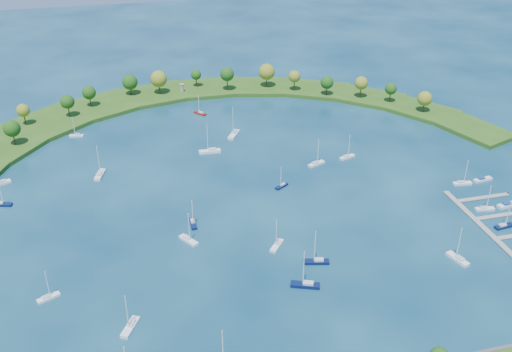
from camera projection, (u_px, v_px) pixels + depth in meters
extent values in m
plane|color=#072A44|center=(247.00, 192.00, 241.61)|extent=(700.00, 700.00, 0.00)
cube|color=#2C5316|center=(44.00, 125.00, 297.30)|extent=(55.20, 54.07, 2.00)
cube|color=#2C5316|center=(97.00, 107.00, 317.27)|extent=(53.65, 48.47, 2.00)
cube|color=#2C5316|center=(149.00, 96.00, 332.35)|extent=(49.62, 39.75, 2.00)
cube|color=#2C5316|center=(203.00, 89.00, 341.65)|extent=(44.32, 29.96, 2.00)
cube|color=#2C5316|center=(256.00, 87.00, 344.65)|extent=(49.49, 38.05, 2.00)
cube|color=#2C5316|center=(309.00, 89.00, 341.16)|extent=(51.13, 44.12, 2.00)
cube|color=#2C5316|center=(362.00, 96.00, 331.39)|extent=(49.19, 47.96, 2.00)
cube|color=#2C5316|center=(415.00, 109.00, 315.91)|extent=(43.90, 49.49, 2.00)
cube|color=#2C5316|center=(467.00, 127.00, 295.61)|extent=(35.67, 48.74, 2.00)
cylinder|color=#382314|center=(14.00, 138.00, 273.83)|extent=(0.56, 0.56, 6.58)
sphere|color=#1D4C13|center=(12.00, 129.00, 271.49)|extent=(7.77, 7.77, 7.77)
cylinder|color=#382314|center=(25.00, 119.00, 293.49)|extent=(0.56, 0.56, 6.45)
sphere|color=olive|center=(23.00, 110.00, 291.30)|extent=(6.48, 6.48, 6.48)
cylinder|color=#382314|center=(69.00, 111.00, 302.29)|extent=(0.56, 0.56, 6.71)
sphere|color=#1D4C13|center=(67.00, 102.00, 299.98)|extent=(7.08, 7.08, 7.08)
cylinder|color=#382314|center=(90.00, 101.00, 314.54)|extent=(0.56, 0.56, 6.28)
sphere|color=#1D4C13|center=(89.00, 93.00, 312.33)|extent=(7.17, 7.17, 7.17)
cylinder|color=#382314|center=(131.00, 90.00, 329.69)|extent=(0.56, 0.56, 5.58)
sphere|color=#1D4C13|center=(130.00, 82.00, 327.52)|extent=(8.49, 8.49, 8.49)
cylinder|color=#382314|center=(159.00, 88.00, 330.84)|extent=(0.56, 0.56, 6.74)
sphere|color=olive|center=(159.00, 79.00, 328.32)|extent=(9.22, 9.22, 9.22)
cylinder|color=#382314|center=(196.00, 82.00, 340.65)|extent=(0.56, 0.56, 5.90)
sphere|color=#1D4C13|center=(196.00, 75.00, 338.67)|extent=(5.76, 5.76, 5.76)
cylinder|color=#382314|center=(227.00, 84.00, 334.93)|extent=(0.56, 0.56, 7.96)
sphere|color=#1D4C13|center=(227.00, 74.00, 332.25)|extent=(7.78, 7.78, 7.78)
cylinder|color=#382314|center=(267.00, 81.00, 340.18)|extent=(0.56, 0.56, 7.06)
sphere|color=olive|center=(267.00, 72.00, 337.58)|extent=(9.21, 9.21, 9.21)
cylinder|color=#382314|center=(294.00, 85.00, 334.92)|extent=(0.56, 0.56, 7.00)
sphere|color=olive|center=(294.00, 76.00, 332.58)|extent=(6.73, 6.73, 6.73)
cylinder|color=#382314|center=(327.00, 90.00, 329.18)|extent=(0.56, 0.56, 5.81)
sphere|color=#1D4C13|center=(327.00, 83.00, 327.08)|extent=(7.17, 7.17, 7.17)
cylinder|color=#382314|center=(360.00, 92.00, 325.48)|extent=(0.56, 0.56, 6.94)
sphere|color=olive|center=(361.00, 83.00, 323.10)|extent=(7.26, 7.26, 7.26)
cylinder|color=#382314|center=(390.00, 97.00, 319.71)|extent=(0.56, 0.56, 6.37)
sphere|color=#1D4C13|center=(391.00, 89.00, 317.55)|extent=(6.36, 6.36, 6.36)
cylinder|color=#382314|center=(424.00, 106.00, 308.32)|extent=(0.56, 0.56, 5.74)
sphere|color=olive|center=(425.00, 99.00, 306.19)|extent=(7.62, 7.62, 7.62)
cylinder|color=gray|center=(182.00, 88.00, 333.94)|extent=(2.20, 2.20, 4.19)
cylinder|color=gray|center=(182.00, 84.00, 332.85)|extent=(2.60, 2.60, 0.30)
cube|color=gray|center=(507.00, 249.00, 206.44)|extent=(2.20, 82.00, 0.40)
cube|color=gray|center=(503.00, 215.00, 225.84)|extent=(22.00, 2.00, 0.40)
cube|color=gray|center=(483.00, 198.00, 237.03)|extent=(22.00, 2.00, 0.40)
cylinder|color=#382314|center=(508.00, 194.00, 239.25)|extent=(0.36, 0.36, 1.60)
cube|color=#0A163E|center=(305.00, 285.00, 189.33)|extent=(9.65, 5.89, 1.12)
cube|color=silver|center=(308.00, 283.00, 188.77)|extent=(3.72, 2.91, 0.79)
cylinder|color=silver|center=(304.00, 268.00, 186.09)|extent=(0.32, 0.32, 12.62)
cube|color=white|center=(316.00, 164.00, 261.90)|extent=(8.44, 5.31, 0.98)
cube|color=silver|center=(315.00, 163.00, 261.06)|extent=(3.27, 2.60, 0.69)
cylinder|color=silver|center=(318.00, 151.00, 259.33)|extent=(0.32, 0.32, 11.06)
cube|color=white|center=(347.00, 157.00, 267.69)|extent=(7.88, 4.50, 0.91)
cube|color=silver|center=(346.00, 156.00, 266.94)|extent=(3.00, 2.28, 0.64)
cylinder|color=silver|center=(349.00, 146.00, 265.27)|extent=(0.32, 0.32, 10.27)
cube|color=white|center=(277.00, 246.00, 208.18)|extent=(6.59, 7.54, 0.94)
cube|color=silver|center=(278.00, 243.00, 208.42)|extent=(2.91, 3.12, 0.66)
cylinder|color=silver|center=(276.00, 233.00, 204.88)|extent=(0.32, 0.32, 10.62)
cube|color=white|center=(234.00, 135.00, 288.27)|extent=(7.74, 10.27, 1.23)
cube|color=silver|center=(235.00, 132.00, 288.62)|extent=(3.57, 4.11, 0.86)
cylinder|color=silver|center=(233.00, 121.00, 283.93)|extent=(0.32, 0.32, 13.85)
cube|color=white|center=(0.00, 184.00, 246.46)|extent=(8.84, 5.48, 1.03)
cube|color=silver|center=(2.00, 181.00, 246.49)|extent=(3.41, 2.69, 0.72)
cube|color=white|center=(76.00, 136.00, 287.60)|extent=(6.97, 3.28, 0.81)
cube|color=silver|center=(78.00, 134.00, 287.29)|extent=(2.58, 1.79, 0.56)
cylinder|color=silver|center=(74.00, 126.00, 285.20)|extent=(0.32, 0.32, 9.07)
cube|color=white|center=(458.00, 259.00, 201.38)|extent=(4.74, 9.07, 1.05)
cube|color=silver|center=(460.00, 258.00, 200.29)|extent=(2.48, 3.41, 0.73)
cylinder|color=silver|center=(459.00, 242.00, 198.81)|extent=(0.32, 0.32, 11.79)
cube|color=white|center=(49.00, 298.00, 184.27)|extent=(7.23, 4.75, 0.85)
cube|color=silver|center=(46.00, 297.00, 183.53)|extent=(2.82, 2.29, 0.59)
cylinder|color=silver|center=(48.00, 284.00, 182.07)|extent=(0.32, 0.32, 9.52)
cube|color=maroon|center=(200.00, 113.00, 311.74)|extent=(6.20, 7.04, 0.88)
cube|color=silver|center=(201.00, 112.00, 310.99)|extent=(2.73, 2.91, 0.62)
cylinder|color=silver|center=(199.00, 103.00, 309.43)|extent=(0.32, 0.32, 9.94)
cube|color=#0A163E|center=(316.00, 262.00, 200.01)|extent=(9.07, 4.41, 1.05)
cube|color=silver|center=(319.00, 260.00, 199.59)|extent=(3.37, 2.38, 0.73)
cylinder|color=silver|center=(315.00, 246.00, 196.89)|extent=(0.32, 0.32, 11.81)
cube|color=white|center=(130.00, 327.00, 172.80)|extent=(6.33, 8.79, 1.04)
cube|color=silver|center=(131.00, 323.00, 173.10)|extent=(2.96, 3.49, 0.73)
cylinder|color=silver|center=(127.00, 312.00, 169.12)|extent=(0.32, 0.32, 11.74)
cube|color=white|center=(100.00, 175.00, 253.16)|extent=(5.26, 9.72, 1.12)
cube|color=silver|center=(99.00, 174.00, 251.88)|extent=(2.72, 3.67, 0.79)
cylinder|color=silver|center=(98.00, 159.00, 250.49)|extent=(0.32, 0.32, 12.64)
cylinder|color=silver|center=(223.00, 349.00, 156.19)|extent=(0.32, 0.32, 12.48)
cube|color=white|center=(189.00, 240.00, 210.98)|extent=(6.34, 8.25, 0.99)
cube|color=silver|center=(187.00, 237.00, 211.07)|extent=(2.91, 3.32, 0.69)
cylinder|color=silver|center=(189.00, 227.00, 207.64)|extent=(0.32, 0.32, 11.17)
cube|color=#0A163E|center=(2.00, 204.00, 232.20)|extent=(8.19, 4.44, 0.95)
cube|color=silver|center=(0.00, 203.00, 231.85)|extent=(3.09, 2.29, 0.66)
cylinder|color=silver|center=(0.00, 192.00, 229.37)|extent=(0.32, 0.32, 10.65)
cube|color=#0A163E|center=(193.00, 224.00, 220.39)|extent=(2.23, 7.46, 0.89)
cube|color=silver|center=(193.00, 221.00, 220.66)|extent=(1.51, 2.62, 0.62)
cylinder|color=silver|center=(193.00, 212.00, 217.25)|extent=(0.32, 0.32, 10.01)
cube|color=#0A163E|center=(282.00, 186.00, 244.83)|extent=(6.47, 5.09, 0.78)
cube|color=silver|center=(283.00, 184.00, 244.93)|extent=(2.61, 2.32, 0.55)
cylinder|color=silver|center=(281.00, 176.00, 242.17)|extent=(0.32, 0.32, 8.81)
cube|color=white|center=(210.00, 151.00, 272.39)|extent=(10.01, 3.20, 1.19)
cube|color=silver|center=(212.00, 149.00, 272.08)|extent=(3.55, 2.09, 0.83)
cylinder|color=silver|center=(207.00, 137.00, 268.73)|extent=(0.32, 0.32, 13.37)
cube|color=#0A163E|center=(504.00, 226.00, 218.83)|extent=(7.80, 3.00, 0.91)
cube|color=silver|center=(503.00, 225.00, 218.22)|extent=(2.82, 1.79, 0.64)
cylinder|color=silver|center=(508.00, 213.00, 216.32)|extent=(0.32, 0.32, 10.27)
cube|color=white|center=(485.00, 209.00, 229.36)|extent=(7.66, 3.23, 0.89)
cube|color=silver|center=(483.00, 207.00, 228.93)|extent=(2.80, 1.85, 0.62)
cylinder|color=silver|center=(489.00, 197.00, 226.76)|extent=(0.32, 0.32, 10.03)
cube|color=white|center=(508.00, 205.00, 231.72)|extent=(9.69, 3.88, 1.13)
cube|color=navy|center=(507.00, 203.00, 230.95)|extent=(3.52, 2.27, 0.79)
cube|color=white|center=(462.00, 183.00, 246.76)|extent=(7.91, 3.02, 0.93)
cube|color=silver|center=(461.00, 182.00, 246.29)|extent=(2.85, 1.81, 0.65)
cylinder|color=silver|center=(466.00, 171.00, 244.09)|extent=(0.32, 0.32, 10.41)
cube|color=white|center=(483.00, 180.00, 249.53)|extent=(8.50, 3.36, 0.99)
cube|color=navy|center=(482.00, 178.00, 248.86)|extent=(3.08, 1.98, 0.70)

